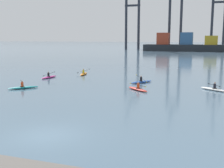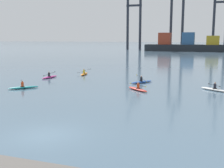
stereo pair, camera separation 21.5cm
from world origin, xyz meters
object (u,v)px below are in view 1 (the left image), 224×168
at_px(kayak_orange, 84,74).
at_px(kayak_teal, 23,87).
at_px(gantry_crane_west, 132,15).
at_px(kayak_white, 214,89).
at_px(gantry_crane_east_mid, 219,11).
at_px(kayak_blue, 141,82).
at_px(kayak_magenta, 49,77).
at_px(kayak_red, 138,89).
at_px(container_barge, 186,45).
at_px(gantry_crane_west_mid, 176,10).

relative_size(kayak_orange, kayak_teal, 1.20).
xyz_separation_m(gantry_crane_west, kayak_white, (35.76, -102.43, -16.56)).
bearing_deg(gantry_crane_east_mid, kayak_teal, -101.59).
distance_m(gantry_crane_east_mid, kayak_blue, 111.31).
height_order(kayak_orange, kayak_white, kayak_orange).
relative_size(kayak_magenta, kayak_orange, 1.00).
xyz_separation_m(gantry_crane_west, kayak_red, (27.77, -105.03, -16.56)).
bearing_deg(kayak_blue, kayak_red, -81.89).
bearing_deg(gantry_crane_west, kayak_orange, -80.06).
bearing_deg(kayak_magenta, kayak_teal, -78.29).
bearing_deg(kayak_blue, gantry_crane_east_mid, 83.61).
bearing_deg(container_barge, kayak_orange, -95.97).
distance_m(container_barge, kayak_magenta, 94.59).
xyz_separation_m(kayak_magenta, kayak_blue, (13.69, -0.17, 0.00)).
bearing_deg(kayak_magenta, kayak_red, -20.67).
xyz_separation_m(kayak_magenta, kayak_white, (22.42, -2.85, 0.00)).
relative_size(kayak_magenta, kayak_red, 1.17).
distance_m(gantry_crane_east_mid, kayak_red, 116.41).
bearing_deg(kayak_blue, container_barge, 90.70).
relative_size(container_barge, kayak_teal, 12.88).
xyz_separation_m(kayak_magenta, kayak_teal, (1.78, -8.58, 0.00)).
distance_m(kayak_red, kayak_blue, 5.33).
bearing_deg(kayak_white, kayak_orange, 157.89).
distance_m(gantry_crane_west_mid, kayak_blue, 103.80).
distance_m(container_barge, kayak_blue, 93.94).
distance_m(gantry_crane_west, kayak_teal, 110.47).
bearing_deg(kayak_white, kayak_blue, 162.97).
xyz_separation_m(container_barge, kayak_white, (9.89, -96.57, -2.52)).
bearing_deg(kayak_orange, container_barge, 84.03).
bearing_deg(kayak_blue, kayak_white, -17.03).
bearing_deg(kayak_orange, gantry_crane_east_mid, 77.72).
bearing_deg(gantry_crane_west_mid, kayak_magenta, -93.80).
xyz_separation_m(gantry_crane_west, kayak_teal, (15.11, -108.17, -16.56)).
distance_m(gantry_crane_west, kayak_orange, 97.50).
distance_m(gantry_crane_west_mid, kayak_white, 107.35).
bearing_deg(kayak_teal, gantry_crane_east_mid, 78.41).
height_order(kayak_blue, kayak_white, kayak_blue).
relative_size(gantry_crane_west, gantry_crane_east_mid, 0.89).
distance_m(gantry_crane_west, gantry_crane_east_mid, 40.38).
bearing_deg(gantry_crane_west, kayak_white, -70.76).
relative_size(gantry_crane_west, kayak_red, 11.26).
distance_m(container_barge, kayak_orange, 89.30).
xyz_separation_m(gantry_crane_west_mid, gantry_crane_east_mid, (19.14, 7.24, -0.41)).
xyz_separation_m(gantry_crane_east_mid, kayak_teal, (-24.13, -117.60, -17.84)).
bearing_deg(kayak_teal, gantry_crane_west, 97.95).
bearing_deg(gantry_crane_west, kayak_magenta, -82.37).
height_order(kayak_red, kayak_white, kayak_red).
relative_size(gantry_crane_west, kayak_orange, 9.62).
relative_size(kayak_red, kayak_blue, 0.95).
distance_m(kayak_blue, kayak_white, 9.14).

